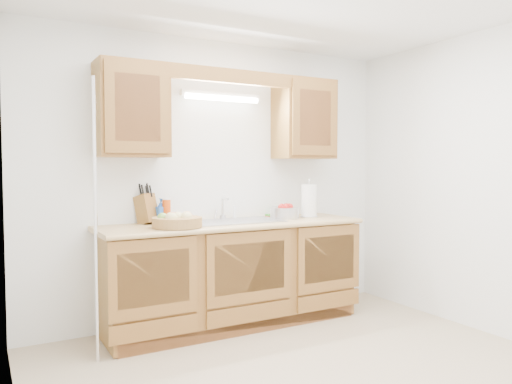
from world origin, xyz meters
TOP-DOWN VIEW (x-y plane):
  - room at (0.00, 0.00)m, footprint 3.52×3.50m
  - base_cabinets at (0.00, 1.20)m, footprint 2.20×0.60m
  - countertop at (0.00, 1.19)m, footprint 2.30×0.63m
  - upper_cabinet_left at (-0.83, 1.33)m, footprint 0.55×0.33m
  - upper_cabinet_right at (0.83, 1.33)m, footprint 0.55×0.33m
  - valance at (0.00, 1.19)m, footprint 2.20×0.05m
  - fluorescent_fixture at (0.00, 1.42)m, footprint 0.76×0.08m
  - sink at (0.00, 1.21)m, footprint 0.84×0.46m
  - wire_shelf_pole at (-1.20, 0.94)m, footprint 0.03×0.03m
  - outlet_plate at (0.95, 1.49)m, footprint 0.08×0.01m
  - fruit_basket at (-0.56, 1.05)m, footprint 0.48×0.48m
  - knife_block at (-0.69, 1.44)m, footprint 0.19×0.23m
  - orange_canister at (-0.54, 1.36)m, footprint 0.09×0.09m
  - soap_bottle at (-0.58, 1.39)m, footprint 0.11×0.12m
  - sponge at (0.54, 1.44)m, footprint 0.12×0.08m
  - paper_towel at (0.79, 1.19)m, footprint 0.18×0.18m
  - apple_bowl at (0.54, 1.22)m, footprint 0.32×0.32m

SIDE VIEW (x-z plane):
  - base_cabinets at x=0.00m, z-range 0.01..0.87m
  - sink at x=0.00m, z-range 0.65..1.01m
  - countertop at x=0.00m, z-range 0.86..0.90m
  - sponge at x=0.54m, z-range 0.90..0.92m
  - fruit_basket at x=-0.56m, z-range 0.89..1.01m
  - apple_bowl at x=0.54m, z-range 0.89..1.03m
  - wire_shelf_pole at x=-1.20m, z-range 0.00..2.00m
  - soap_bottle at x=-0.58m, z-range 0.90..1.11m
  - orange_canister at x=-0.54m, z-range 0.90..1.11m
  - knife_block at x=-0.69m, z-range 0.85..1.20m
  - paper_towel at x=0.79m, z-range 0.87..1.23m
  - outlet_plate at x=0.95m, z-range 1.09..1.21m
  - room at x=0.00m, z-range 0.00..2.50m
  - upper_cabinet_left at x=-0.83m, z-range 1.45..2.20m
  - upper_cabinet_right at x=0.83m, z-range 1.45..2.20m
  - fluorescent_fixture at x=0.00m, z-range 1.96..2.04m
  - valance at x=0.00m, z-range 2.08..2.20m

